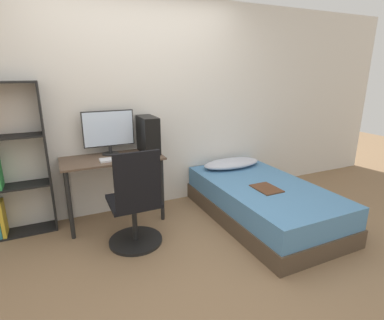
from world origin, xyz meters
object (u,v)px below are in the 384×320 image
(monitor, at_px, (109,130))
(bed, at_px, (262,201))
(office_chair, at_px, (136,210))
(pc_tower, at_px, (148,135))
(keyboard, at_px, (119,159))

(monitor, bearing_deg, bed, -28.51)
(office_chair, relative_size, monitor, 1.77)
(office_chair, height_order, pc_tower, pc_tower)
(office_chair, relative_size, pc_tower, 2.39)
(monitor, relative_size, keyboard, 1.42)
(office_chair, bearing_deg, keyboard, 92.99)
(office_chair, xyz_separation_m, monitor, (-0.06, 0.78, 0.65))
(office_chair, distance_m, pc_tower, 0.96)
(keyboard, xyz_separation_m, pc_tower, (0.38, 0.16, 0.20))
(monitor, bearing_deg, keyboard, -81.81)
(monitor, bearing_deg, pc_tower, -14.17)
(bed, height_order, keyboard, keyboard)
(bed, xyz_separation_m, keyboard, (-1.50, 0.57, 0.55))
(pc_tower, bearing_deg, keyboard, -157.69)
(office_chair, distance_m, keyboard, 0.64)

